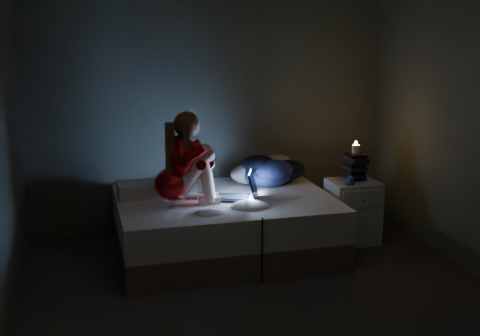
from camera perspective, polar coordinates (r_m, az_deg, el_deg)
name	(u,v)px	position (r m, az deg, el deg)	size (l,w,h in m)	color
floor	(269,305)	(4.56, 2.75, -12.81)	(3.60, 3.80, 0.02)	#3B3835
wall_back	(211,99)	(5.99, -2.76, 6.56)	(3.60, 0.02, 2.60)	#47533D
wall_front	(422,208)	(2.46, 16.86, -3.66)	(3.60, 0.02, 2.60)	#47533D
bed	(225,225)	(5.43, -1.43, -5.41)	(1.88, 1.41, 0.52)	beige
pillow	(144,190)	(5.41, -9.11, -2.05)	(0.45, 0.32, 0.13)	white
woman	(172,158)	(5.12, -6.42, 0.97)	(0.49, 0.32, 0.79)	#760006
laptop	(235,185)	(5.25, -0.48, -1.60)	(0.37, 0.26, 0.26)	black
clothes_pile	(267,169)	(5.73, 2.55, -0.11)	(0.51, 0.41, 0.31)	navy
nightstand	(352,211)	(5.79, 10.61, -4.06)	(0.44, 0.39, 0.59)	silver
book_stack	(355,167)	(5.76, 10.84, 0.11)	(0.19, 0.25, 0.24)	black
candle	(356,150)	(5.73, 10.91, 1.67)	(0.07, 0.07, 0.08)	beige
phone	(351,183)	(5.63, 10.45, -1.38)	(0.07, 0.14, 0.01)	black
blue_orb	(351,181)	(5.57, 10.44, -1.18)	(0.08, 0.08, 0.08)	navy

